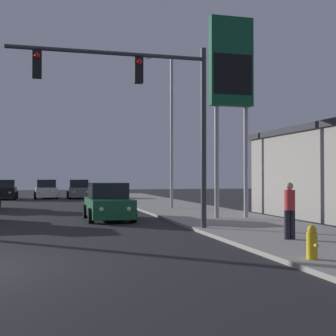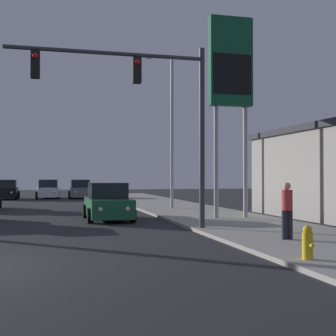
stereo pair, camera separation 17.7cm
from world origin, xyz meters
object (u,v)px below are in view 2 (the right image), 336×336
at_px(pedestrian_on_sidewalk, 287,208).
at_px(car_green, 108,203).
at_px(gas_station_sign, 231,73).
at_px(fire_hydrant, 308,243).
at_px(car_black, 7,190).
at_px(car_grey, 80,190).
at_px(street_lamp, 170,123).
at_px(car_white, 48,190).
at_px(traffic_light_mast, 149,99).

bearing_deg(pedestrian_on_sidewalk, car_green, 115.90).
bearing_deg(gas_station_sign, fire_hydrant, -102.60).
height_order(car_black, car_grey, same).
xyz_separation_m(street_lamp, fire_hydrant, (-1.27, -17.23, -4.63)).
distance_m(car_white, street_lamp, 18.69).
relative_size(traffic_light_mast, gas_station_sign, 0.77).
bearing_deg(car_green, car_white, -83.15).
bearing_deg(car_green, car_grey, -90.50).
bearing_deg(gas_station_sign, traffic_light_mast, -142.05).
bearing_deg(gas_station_sign, car_white, 108.66).
bearing_deg(traffic_light_mast, car_black, 104.72).
xyz_separation_m(car_grey, car_green, (-0.13, -21.67, 0.00)).
xyz_separation_m(car_white, gas_station_sign, (8.03, -23.78, 5.86)).
xyz_separation_m(street_lamp, gas_station_sign, (1.01, -7.02, 1.50)).
relative_size(traffic_light_mast, fire_hydrant, 9.14).
xyz_separation_m(street_lamp, pedestrian_on_sidewalk, (-0.07, -14.11, -4.08)).
height_order(car_green, fire_hydrant, car_green).
distance_m(car_black, pedestrian_on_sidewalk, 32.03).
relative_size(car_black, fire_hydrant, 5.69).
height_order(car_white, car_black, same).
bearing_deg(car_grey, traffic_light_mast, 93.50).
xyz_separation_m(traffic_light_mast, street_lamp, (3.46, 10.51, 0.41)).
distance_m(traffic_light_mast, pedestrian_on_sidewalk, 6.16).
height_order(car_grey, street_lamp, street_lamp).
relative_size(car_white, traffic_light_mast, 0.63).
bearing_deg(car_black, street_lamp, 121.84).
xyz_separation_m(gas_station_sign, pedestrian_on_sidewalk, (-1.09, -7.09, -5.58)).
bearing_deg(fire_hydrant, traffic_light_mast, 108.06).
relative_size(car_white, pedestrian_on_sidewalk, 2.60).
distance_m(car_white, car_green, 22.36).
bearing_deg(car_black, gas_station_sign, 115.27).
height_order(car_white, gas_station_sign, gas_station_sign).
distance_m(car_grey, gas_station_sign, 24.54).
bearing_deg(street_lamp, gas_station_sign, -81.77).
xyz_separation_m(car_black, gas_station_sign, (11.48, -23.21, 5.86)).
relative_size(car_black, street_lamp, 0.48).
relative_size(car_grey, traffic_light_mast, 0.63).
bearing_deg(car_green, fire_hydrant, 104.20).
relative_size(car_grey, pedestrian_on_sidewalk, 2.60).
relative_size(car_grey, car_green, 1.01).
bearing_deg(car_grey, car_green, 91.66).
bearing_deg(car_black, car_green, 104.90).
xyz_separation_m(car_grey, traffic_light_mast, (0.70, -26.75, 3.95)).
xyz_separation_m(car_green, street_lamp, (4.29, 5.43, 4.36)).
distance_m(car_white, car_grey, 2.90).
xyz_separation_m(car_black, fire_hydrant, (9.20, -33.41, -0.27)).
xyz_separation_m(car_black, traffic_light_mast, (7.01, -26.69, 3.95)).
relative_size(street_lamp, gas_station_sign, 1.00).
bearing_deg(traffic_light_mast, street_lamp, 71.79).
height_order(car_white, traffic_light_mast, traffic_light_mast).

